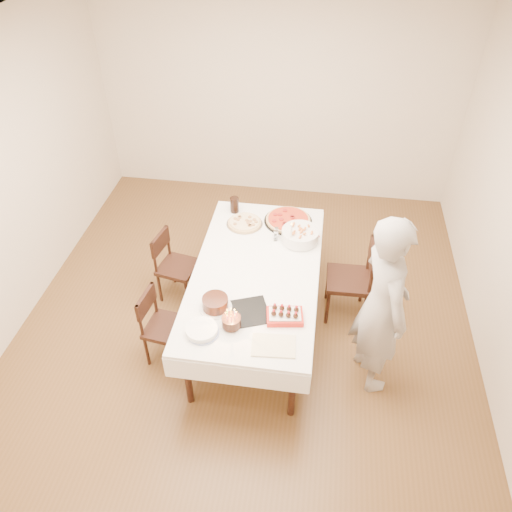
# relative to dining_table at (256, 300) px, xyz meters

# --- Properties ---
(floor) EXTENTS (5.00, 5.00, 0.00)m
(floor) POSITION_rel_dining_table_xyz_m (-0.10, 0.08, -0.38)
(floor) COLOR brown
(floor) RESTS_ON ground
(wall_back) EXTENTS (4.50, 0.04, 2.70)m
(wall_back) POSITION_rel_dining_table_xyz_m (-0.10, 2.58, 0.98)
(wall_back) COLOR beige
(wall_back) RESTS_ON floor
(ceiling) EXTENTS (5.00, 5.00, 0.00)m
(ceiling) POSITION_rel_dining_table_xyz_m (-0.10, 0.08, 2.33)
(ceiling) COLOR white
(ceiling) RESTS_ON wall_back
(dining_table) EXTENTS (1.44, 2.28, 0.75)m
(dining_table) POSITION_rel_dining_table_xyz_m (0.00, 0.00, 0.00)
(dining_table) COLOR white
(dining_table) RESTS_ON floor
(chair_right_savory) EXTENTS (0.47, 0.47, 0.90)m
(chair_right_savory) POSITION_rel_dining_table_xyz_m (0.87, 0.34, 0.07)
(chair_right_savory) COLOR black
(chair_right_savory) RESTS_ON floor
(chair_left_savory) EXTENTS (0.47, 0.47, 0.78)m
(chair_left_savory) POSITION_rel_dining_table_xyz_m (-0.86, 0.34, 0.02)
(chair_left_savory) COLOR black
(chair_left_savory) RESTS_ON floor
(chair_left_dessert) EXTENTS (0.45, 0.45, 0.77)m
(chair_left_dessert) POSITION_rel_dining_table_xyz_m (-0.75, -0.48, 0.01)
(chair_left_dessert) COLOR black
(chair_left_dessert) RESTS_ON floor
(person) EXTENTS (0.62, 0.75, 1.75)m
(person) POSITION_rel_dining_table_xyz_m (1.10, -0.41, 0.50)
(person) COLOR #B3ACA8
(person) RESTS_ON floor
(pizza_white) EXTENTS (0.39, 0.39, 0.04)m
(pizza_white) POSITION_rel_dining_table_xyz_m (-0.22, 0.69, 0.40)
(pizza_white) COLOR beige
(pizza_white) RESTS_ON dining_table
(pizza_pepperoni) EXTENTS (0.61, 0.61, 0.04)m
(pizza_pepperoni) POSITION_rel_dining_table_xyz_m (0.22, 0.80, 0.40)
(pizza_pepperoni) COLOR red
(pizza_pepperoni) RESTS_ON dining_table
(red_placemat) EXTENTS (0.30, 0.30, 0.01)m
(red_placemat) POSITION_rel_dining_table_xyz_m (0.41, 0.65, 0.38)
(red_placemat) COLOR #B21E1E
(red_placemat) RESTS_ON dining_table
(pasta_bowl) EXTENTS (0.39, 0.39, 0.12)m
(pasta_bowl) POSITION_rel_dining_table_xyz_m (0.36, 0.51, 0.44)
(pasta_bowl) COLOR white
(pasta_bowl) RESTS_ON dining_table
(taper_candle) EXTENTS (0.08, 0.08, 0.30)m
(taper_candle) POSITION_rel_dining_table_xyz_m (0.28, 0.39, 0.52)
(taper_candle) COLOR white
(taper_candle) RESTS_ON dining_table
(shaker_pair) EXTENTS (0.11, 0.11, 0.11)m
(shaker_pair) POSITION_rel_dining_table_xyz_m (0.12, 0.48, 0.43)
(shaker_pair) COLOR white
(shaker_pair) RESTS_ON dining_table
(cola_glass) EXTENTS (0.11, 0.11, 0.17)m
(cola_glass) POSITION_rel_dining_table_xyz_m (-0.36, 0.90, 0.46)
(cola_glass) COLOR black
(cola_glass) RESTS_ON dining_table
(layer_cake) EXTENTS (0.34, 0.34, 0.11)m
(layer_cake) POSITION_rel_dining_table_xyz_m (-0.27, -0.51, 0.43)
(layer_cake) COLOR #36180D
(layer_cake) RESTS_ON dining_table
(cake_board) EXTENTS (0.43, 0.43, 0.01)m
(cake_board) POSITION_rel_dining_table_xyz_m (0.01, -0.52, 0.38)
(cake_board) COLOR black
(cake_board) RESTS_ON dining_table
(birthday_cake) EXTENTS (0.18, 0.18, 0.15)m
(birthday_cake) POSITION_rel_dining_table_xyz_m (-0.10, -0.69, 0.46)
(birthday_cake) COLOR #3D1A10
(birthday_cake) RESTS_ON dining_table
(strawberry_box) EXTENTS (0.32, 0.24, 0.07)m
(strawberry_box) POSITION_rel_dining_table_xyz_m (0.32, -0.55, 0.41)
(strawberry_box) COLOR red
(strawberry_box) RESTS_ON dining_table
(box_lid) EXTENTS (0.36, 0.25, 0.03)m
(box_lid) POSITION_rel_dining_table_xyz_m (0.26, -0.85, 0.38)
(box_lid) COLOR beige
(box_lid) RESTS_ON dining_table
(plate_stack) EXTENTS (0.30, 0.30, 0.05)m
(plate_stack) POSITION_rel_dining_table_xyz_m (-0.32, -0.79, 0.40)
(plate_stack) COLOR white
(plate_stack) RESTS_ON dining_table
(china_plate) EXTENTS (0.34, 0.34, 0.01)m
(china_plate) POSITION_rel_dining_table_xyz_m (-0.31, -0.80, 0.38)
(china_plate) COLOR white
(china_plate) RESTS_ON dining_table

